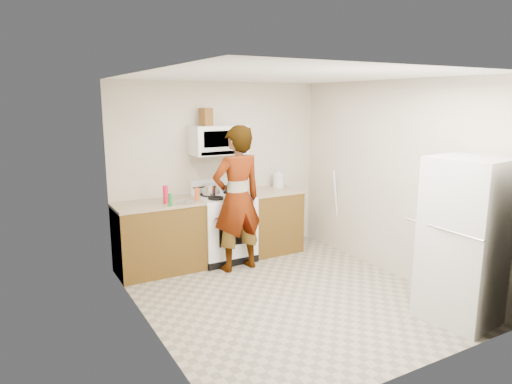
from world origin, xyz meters
TOP-DOWN VIEW (x-y plane):
  - floor at (0.00, 0.00)m, footprint 3.60×3.60m
  - back_wall at (0.00, 1.79)m, footprint 3.20×0.02m
  - right_wall at (1.59, 0.00)m, footprint 0.02×3.60m
  - cabinet_left at (-1.04, 1.49)m, footprint 1.12×0.62m
  - counter_left at (-1.04, 1.49)m, footprint 1.14×0.64m
  - cabinet_right at (0.68, 1.49)m, footprint 0.80×0.62m
  - counter_right at (0.68, 1.49)m, footprint 0.82×0.64m
  - gas_range at (-0.10, 1.48)m, footprint 0.76×0.65m
  - microwave at (-0.10, 1.61)m, footprint 0.76×0.38m
  - person at (-0.10, 1.05)m, footprint 0.73×0.51m
  - fridge at (1.28, -1.35)m, footprint 0.80×0.80m
  - kettle at (0.91, 1.63)m, footprint 0.20×0.20m
  - jug at (-0.27, 1.63)m, footprint 0.17×0.17m
  - saucepan at (-0.25, 1.57)m, footprint 0.27×0.27m
  - tray at (0.08, 1.41)m, footprint 0.29×0.24m
  - bottle_spray at (-0.96, 1.40)m, footprint 0.07×0.07m
  - bottle_hot_sauce at (-0.55, 1.35)m, footprint 0.07×0.07m
  - bottle_green_cap at (-0.96, 1.22)m, footprint 0.06×0.06m
  - pot_lid at (-0.72, 1.30)m, footprint 0.35×0.35m
  - broom at (1.59, 1.06)m, footprint 0.27×0.12m

SIDE VIEW (x-z plane):
  - floor at x=0.00m, z-range 0.00..0.00m
  - cabinet_left at x=-1.04m, z-range 0.00..0.90m
  - cabinet_right at x=0.68m, z-range 0.00..0.90m
  - gas_range at x=-0.10m, z-range -0.08..1.05m
  - broom at x=1.59m, z-range 0.01..1.23m
  - fridge at x=1.28m, z-range 0.00..1.70m
  - counter_left at x=-1.04m, z-range 0.90..0.93m
  - counter_right at x=0.68m, z-range 0.90..0.93m
  - pot_lid at x=-0.72m, z-range 0.94..0.95m
  - tray at x=0.08m, z-range 0.93..0.98m
  - person at x=-0.10m, z-range 0.00..1.93m
  - bottle_green_cap at x=-0.96m, z-range 0.94..1.10m
  - bottle_hot_sauce at x=-0.55m, z-range 0.94..1.11m
  - saucepan at x=-0.25m, z-range 0.95..1.09m
  - kettle at x=0.91m, z-range 0.94..1.14m
  - bottle_spray at x=-0.96m, z-range 0.94..1.16m
  - back_wall at x=0.00m, z-range 0.00..2.50m
  - right_wall at x=1.59m, z-range 0.00..2.50m
  - microwave at x=-0.10m, z-range 1.50..1.90m
  - jug at x=-0.27m, z-range 1.90..2.14m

